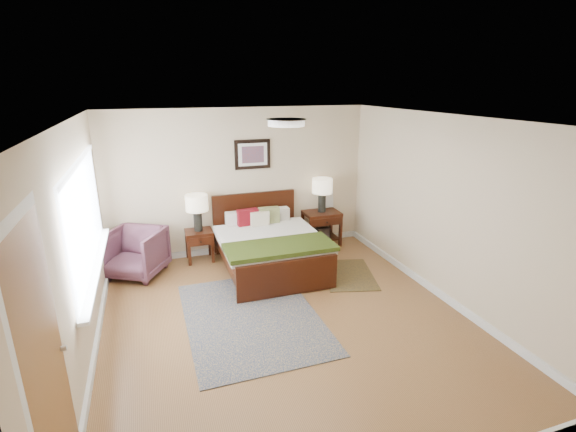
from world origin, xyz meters
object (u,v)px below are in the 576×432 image
at_px(bed, 269,241).
at_px(lamp_right, 322,189).
at_px(rug_persian, 252,317).
at_px(armchair, 135,253).
at_px(nightstand_left, 199,238).
at_px(lamp_left, 197,206).
at_px(nightstand_right, 322,225).

distance_m(bed, lamp_right, 1.53).
bearing_deg(rug_persian, armchair, 127.48).
bearing_deg(bed, armchair, 167.66).
bearing_deg(bed, nightstand_left, 145.48).
bearing_deg(lamp_left, nightstand_right, -0.32).
relative_size(lamp_left, lamp_right, 1.00).
relative_size(lamp_left, rug_persian, 0.26).
xyz_separation_m(bed, rug_persian, (-0.63, -1.35, -0.47)).
relative_size(nightstand_left, rug_persian, 0.23).
distance_m(armchair, rug_persian, 2.30).
distance_m(nightstand_left, lamp_left, 0.55).
distance_m(bed, lamp_left, 1.33).
distance_m(bed, nightstand_right, 1.41).
xyz_separation_m(lamp_right, rug_persian, (-1.84, -2.06, -1.07)).
distance_m(nightstand_left, rug_persian, 2.12).
distance_m(nightstand_right, rug_persian, 2.78).
bearing_deg(lamp_left, rug_persian, -79.54).
relative_size(bed, nightstand_left, 3.64).
bearing_deg(armchair, lamp_right, 34.46).
relative_size(nightstand_left, armchair, 0.64).
relative_size(lamp_right, armchair, 0.75).
bearing_deg(armchair, bed, 17.35).
height_order(nightstand_left, rug_persian, nightstand_left).
distance_m(nightstand_right, lamp_left, 2.30).
bearing_deg(nightstand_left, lamp_right, 0.50).
height_order(lamp_left, rug_persian, lamp_left).
distance_m(nightstand_right, armchair, 3.25).
bearing_deg(lamp_left, armchair, -165.10).
xyz_separation_m(armchair, rug_persian, (1.40, -1.79, -0.37)).
xyz_separation_m(lamp_right, armchair, (-3.24, -0.27, -0.70)).
bearing_deg(lamp_left, lamp_right, 0.00).
bearing_deg(armchair, lamp_left, 44.60).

